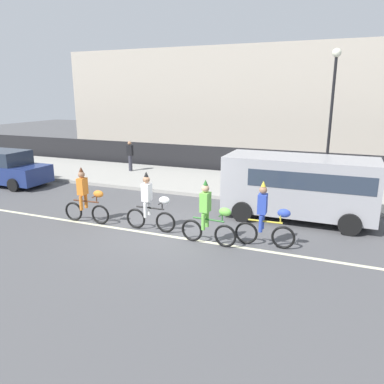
# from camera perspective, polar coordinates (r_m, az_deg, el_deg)

# --- Properties ---
(ground_plane) EXTENTS (80.00, 80.00, 0.00)m
(ground_plane) POSITION_cam_1_polar(r_m,az_deg,el_deg) (12.15, -3.82, -5.74)
(ground_plane) COLOR #4C4C4F
(road_centre_line) EXTENTS (36.00, 0.14, 0.01)m
(road_centre_line) POSITION_cam_1_polar(r_m,az_deg,el_deg) (11.73, -4.89, -6.50)
(road_centre_line) COLOR beige
(road_centre_line) RESTS_ON ground
(sidewalk_curb) EXTENTS (60.00, 5.00, 0.15)m
(sidewalk_curb) POSITION_cam_1_polar(r_m,az_deg,el_deg) (17.94, 5.28, 1.27)
(sidewalk_curb) COLOR #9E9B93
(sidewalk_curb) RESTS_ON ground
(fence_line) EXTENTS (40.00, 0.08, 1.40)m
(fence_line) POSITION_cam_1_polar(r_m,az_deg,el_deg) (20.55, 7.71, 4.72)
(fence_line) COLOR black
(fence_line) RESTS_ON ground
(building_backdrop) EXTENTS (28.00, 8.00, 7.26)m
(building_backdrop) POSITION_cam_1_polar(r_m,az_deg,el_deg) (28.79, 10.98, 13.31)
(building_backdrop) COLOR #B2A899
(building_backdrop) RESTS_ON ground
(parade_cyclist_orange) EXTENTS (1.72, 0.50, 1.92)m
(parade_cyclist_orange) POSITION_cam_1_polar(r_m,az_deg,el_deg) (13.01, -15.83, -0.98)
(parade_cyclist_orange) COLOR black
(parade_cyclist_orange) RESTS_ON ground
(parade_cyclist_zebra) EXTENTS (1.72, 0.50, 1.92)m
(parade_cyclist_zebra) POSITION_cam_1_polar(r_m,az_deg,el_deg) (11.87, -6.36, -2.01)
(parade_cyclist_zebra) COLOR black
(parade_cyclist_zebra) RESTS_ON ground
(parade_cyclist_lime) EXTENTS (1.72, 0.50, 1.92)m
(parade_cyclist_lime) POSITION_cam_1_polar(r_m,az_deg,el_deg) (10.74, 2.59, -3.76)
(parade_cyclist_lime) COLOR black
(parade_cyclist_lime) RESTS_ON ground
(parade_cyclist_cobalt) EXTENTS (1.72, 0.50, 1.92)m
(parade_cyclist_cobalt) POSITION_cam_1_polar(r_m,az_deg,el_deg) (10.78, 11.19, -3.97)
(parade_cyclist_cobalt) COLOR black
(parade_cyclist_cobalt) RESTS_ON ground
(parked_van_grey) EXTENTS (5.00, 2.22, 2.18)m
(parked_van_grey) POSITION_cam_1_polar(r_m,az_deg,el_deg) (13.30, 16.31, 1.27)
(parked_van_grey) COLOR #99999E
(parked_van_grey) RESTS_ON ground
(parked_car_navy) EXTENTS (4.10, 1.92, 1.64)m
(parked_car_navy) POSITION_cam_1_polar(r_m,az_deg,el_deg) (19.89, -26.43, 3.19)
(parked_car_navy) COLOR navy
(parked_car_navy) RESTS_ON ground
(street_lamp_post) EXTENTS (0.36, 0.36, 5.86)m
(street_lamp_post) POSITION_cam_1_polar(r_m,az_deg,el_deg) (16.95, 20.60, 12.99)
(street_lamp_post) COLOR black
(street_lamp_post) RESTS_ON sidewalk_curb
(pedestrian_onlooker) EXTENTS (0.32, 0.20, 1.62)m
(pedestrian_onlooker) POSITION_cam_1_polar(r_m,az_deg,el_deg) (20.60, -9.42, 5.56)
(pedestrian_onlooker) COLOR #33333D
(pedestrian_onlooker) RESTS_ON sidewalk_curb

